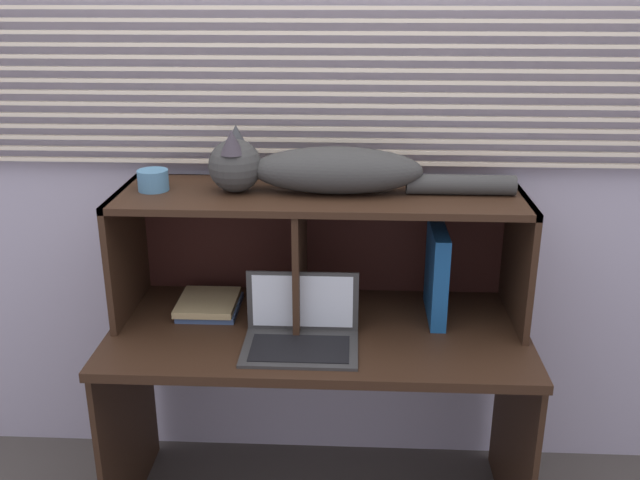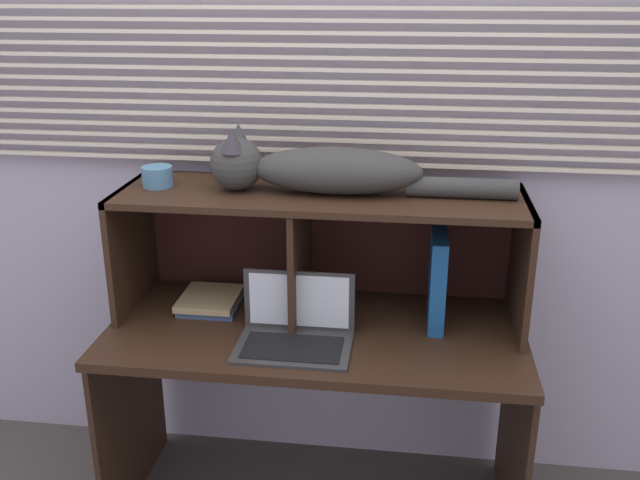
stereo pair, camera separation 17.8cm
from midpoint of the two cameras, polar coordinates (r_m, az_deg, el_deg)
The scene contains 8 objects.
back_panel_with_blinds at distance 2.44m, azimuth -1.82°, elevation 8.52°, with size 4.40×0.08×2.50m.
desk at distance 2.35m, azimuth -2.32°, elevation -10.08°, with size 1.33×0.63×0.70m.
hutch_shelf_unit at distance 2.30m, azimuth -2.36°, elevation 1.13°, with size 1.29×0.40×0.42m.
cat at distance 2.21m, azimuth -2.49°, elevation 5.70°, with size 0.95×0.18×0.20m.
laptop at distance 2.18m, azimuth -3.90°, elevation -7.40°, with size 0.35×0.24×0.21m.
binder_upright at distance 2.32m, azimuth 7.18°, elevation -2.67°, with size 0.05×0.26×0.30m, color #184D8A.
book_stack at distance 2.43m, azimuth -10.99°, elevation -5.15°, with size 0.20×0.22×0.04m.
small_basket at distance 2.33m, azimuth -15.40°, elevation 4.63°, with size 0.10×0.10×0.07m, color teal.
Camera 1 is at (0.10, -1.84, 1.75)m, focal length 39.86 mm.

